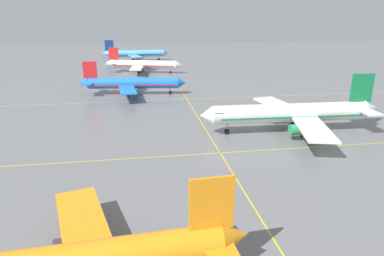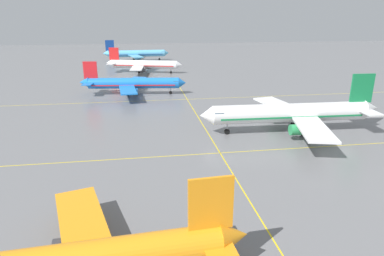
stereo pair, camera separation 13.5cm
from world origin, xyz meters
The scene contains 5 objects.
airliner_second_row centered at (17.70, 49.19, 4.14)m, with size 38.92×33.61×12.12m.
airliner_third_row centered at (-15.96, 91.09, 3.53)m, with size 33.25×28.48×10.34m.
airliner_far_left_stand centered at (-11.76, 133.97, 3.62)m, with size 33.34×28.48×10.59m.
airliner_far_right_stand centered at (-14.95, 177.26, 3.84)m, with size 36.12×31.18×11.24m.
taxiway_markings centered at (0.00, 39.94, 0.00)m, with size 161.98×138.41×0.01m.
Camera 2 is at (-13.74, -14.89, 23.45)m, focal length 31.55 mm.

